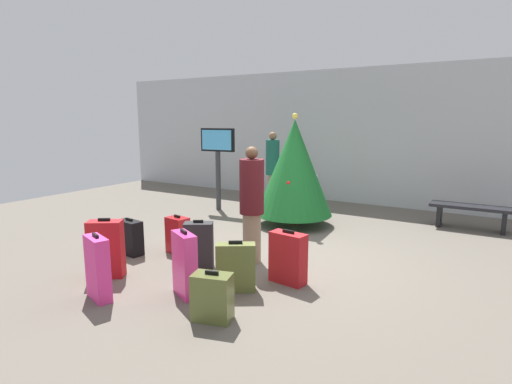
% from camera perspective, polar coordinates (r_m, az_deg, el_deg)
% --- Properties ---
extents(ground_plane, '(16.00, 16.00, 0.00)m').
position_cam_1_polar(ground_plane, '(6.41, 2.60, -9.30)').
color(ground_plane, '#665E54').
extents(back_wall, '(16.00, 0.20, 3.41)m').
position_cam_1_polar(back_wall, '(10.64, 15.46, 7.49)').
color(back_wall, '#B7BCC1').
rests_on(back_wall, ground_plane).
extents(holiday_tree, '(1.55, 1.55, 2.26)m').
position_cam_1_polar(holiday_tree, '(8.17, 5.42, 3.43)').
color(holiday_tree, '#4C3319').
rests_on(holiday_tree, ground_plane).
extents(flight_info_kiosk, '(0.87, 0.18, 1.94)m').
position_cam_1_polar(flight_info_kiosk, '(9.60, -5.41, 5.44)').
color(flight_info_kiosk, '#333338').
rests_on(flight_info_kiosk, ground_plane).
extents(waiting_bench, '(1.51, 0.44, 0.48)m').
position_cam_1_polar(waiting_bench, '(8.99, 28.07, -2.43)').
color(waiting_bench, black).
rests_on(waiting_bench, ground_plane).
extents(traveller_0, '(0.39, 0.39, 1.75)m').
position_cam_1_polar(traveller_0, '(6.00, -0.60, -1.52)').
color(traveller_0, gray).
rests_on(traveller_0, ground_plane).
extents(traveller_1, '(0.47, 0.47, 1.84)m').
position_cam_1_polar(traveller_1, '(9.98, 2.35, 3.50)').
color(traveller_1, gray).
rests_on(traveller_1, ground_plane).
extents(suitcase_0, '(0.51, 0.44, 0.83)m').
position_cam_1_polar(suitcase_0, '(5.94, -20.37, -7.53)').
color(suitcase_0, '#B2191E').
rests_on(suitcase_0, ground_plane).
extents(suitcase_1, '(0.40, 0.30, 0.62)m').
position_cam_1_polar(suitcase_1, '(6.71, -10.96, -5.96)').
color(suitcase_1, '#B2191E').
rests_on(suitcase_1, ground_plane).
extents(suitcase_2, '(0.47, 0.27, 0.59)m').
position_cam_1_polar(suitcase_2, '(6.81, -17.32, -6.12)').
color(suitcase_2, black).
rests_on(suitcase_2, ground_plane).
extents(suitcase_3, '(0.47, 0.41, 0.73)m').
position_cam_1_polar(suitcase_3, '(5.94, -8.06, -7.50)').
color(suitcase_3, '#232326').
rests_on(suitcase_3, ground_plane).
extents(suitcase_4, '(0.47, 0.35, 0.56)m').
position_cam_1_polar(suitcase_4, '(4.51, -6.18, -14.51)').
color(suitcase_4, '#59602D').
rests_on(suitcase_4, ground_plane).
extents(suitcase_5, '(0.47, 0.31, 0.81)m').
position_cam_1_polar(suitcase_5, '(5.26, -21.41, -9.97)').
color(suitcase_5, '#E5388C').
rests_on(suitcase_5, ground_plane).
extents(suitcase_6, '(0.51, 0.28, 0.72)m').
position_cam_1_polar(suitcase_6, '(5.41, 4.53, -9.24)').
color(suitcase_6, '#B2191E').
rests_on(suitcase_6, ground_plane).
extents(suitcase_7, '(0.47, 0.35, 0.83)m').
position_cam_1_polar(suitcase_7, '(5.07, -10.02, -10.03)').
color(suitcase_7, '#E5388C').
rests_on(suitcase_7, ground_plane).
extents(suitcase_8, '(0.52, 0.42, 0.66)m').
position_cam_1_polar(suitcase_8, '(5.17, -2.87, -10.55)').
color(suitcase_8, '#59602D').
rests_on(suitcase_8, ground_plane).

